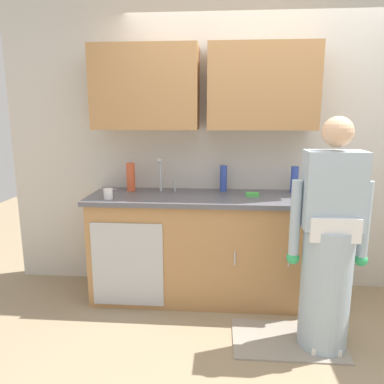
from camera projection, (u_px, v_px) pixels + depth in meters
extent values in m
plane|color=#998466|center=(272.00, 344.00, 2.68)|extent=(9.00, 9.00, 0.00)
cube|color=beige|center=(263.00, 145.00, 3.42)|extent=(4.80, 0.10, 2.70)
cube|color=#B27F4C|center=(146.00, 88.00, 3.18)|extent=(0.91, 0.34, 0.70)
cube|color=#B27F4C|center=(262.00, 88.00, 3.11)|extent=(0.91, 0.34, 0.70)
cube|color=#B27F4C|center=(201.00, 249.00, 3.31)|extent=(1.90, 0.60, 0.90)
cube|color=#B7BABF|center=(127.00, 265.00, 3.06)|extent=(0.60, 0.01, 0.72)
cylinder|color=silver|center=(235.00, 258.00, 2.97)|extent=(0.01, 0.01, 0.12)
cylinder|color=silver|center=(289.00, 260.00, 2.94)|extent=(0.01, 0.01, 0.12)
cube|color=#595960|center=(202.00, 198.00, 3.21)|extent=(1.96, 0.66, 0.04)
cube|color=#B7BABF|center=(163.00, 197.00, 3.24)|extent=(0.50, 0.36, 0.03)
cylinder|color=#B7BABF|center=(161.00, 175.00, 3.35)|extent=(0.02, 0.02, 0.30)
sphere|color=#B7BABF|center=(159.00, 160.00, 3.26)|extent=(0.04, 0.04, 0.04)
cylinder|color=#B7BABF|center=(175.00, 186.00, 3.36)|extent=(0.02, 0.02, 0.10)
cube|color=white|center=(322.00, 342.00, 2.64)|extent=(0.20, 0.26, 0.06)
cylinder|color=#A3B7C6|center=(325.00, 288.00, 2.58)|extent=(0.34, 0.34, 0.88)
cube|color=#A3B7C6|center=(333.00, 190.00, 2.43)|extent=(0.38, 0.22, 0.52)
sphere|color=#DCAD85|center=(338.00, 132.00, 2.36)|extent=(0.20, 0.20, 0.20)
cube|color=white|center=(336.00, 231.00, 2.37)|extent=(0.32, 0.04, 0.16)
cylinder|color=#A3B7C6|center=(295.00, 220.00, 2.52)|extent=(0.07, 0.07, 0.55)
sphere|color=#33B266|center=(293.00, 258.00, 2.57)|extent=(0.09, 0.09, 0.09)
cylinder|color=#A3B7C6|center=(365.00, 221.00, 2.48)|extent=(0.07, 0.07, 0.55)
sphere|color=#33B266|center=(361.00, 260.00, 2.54)|extent=(0.09, 0.09, 0.09)
cube|color=gray|center=(287.00, 340.00, 2.71)|extent=(0.80, 0.50, 0.01)
cylinder|color=#334CB2|center=(294.00, 180.00, 3.27)|extent=(0.07, 0.07, 0.24)
cylinder|color=#E05933|center=(131.00, 177.00, 3.37)|extent=(0.08, 0.08, 0.26)
cylinder|color=#334CB2|center=(223.00, 178.00, 3.36)|extent=(0.06, 0.06, 0.23)
cylinder|color=white|center=(108.00, 194.00, 3.06)|extent=(0.08, 0.08, 0.09)
cube|color=silver|center=(105.00, 189.00, 3.48)|extent=(0.24, 0.07, 0.01)
cube|color=#4CBF4C|center=(252.00, 194.00, 3.17)|extent=(0.11, 0.07, 0.03)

